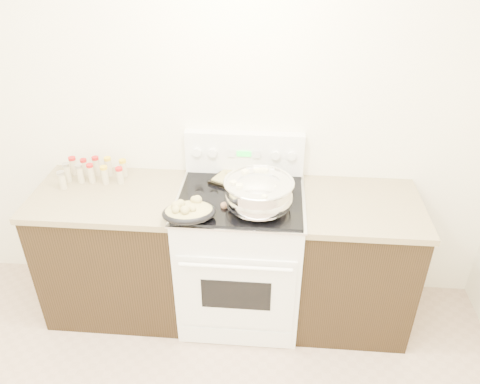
# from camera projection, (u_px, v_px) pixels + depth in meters

# --- Properties ---
(room_shell) EXTENTS (4.10, 3.60, 2.75)m
(room_shell) POSITION_uv_depth(u_px,v_px,m) (67.00, 231.00, 1.25)
(room_shell) COLOR white
(room_shell) RESTS_ON ground
(counter_left) EXTENTS (0.93, 0.67, 0.92)m
(counter_left) POSITION_uv_depth(u_px,v_px,m) (118.00, 250.00, 3.15)
(counter_left) COLOR black
(counter_left) RESTS_ON ground
(counter_right) EXTENTS (0.73, 0.67, 0.92)m
(counter_right) POSITION_uv_depth(u_px,v_px,m) (353.00, 263.00, 3.03)
(counter_right) COLOR black
(counter_right) RESTS_ON ground
(kitchen_range) EXTENTS (0.78, 0.73, 1.22)m
(kitchen_range) POSITION_uv_depth(u_px,v_px,m) (241.00, 254.00, 3.07)
(kitchen_range) COLOR white
(kitchen_range) RESTS_ON ground
(mixing_bowl) EXTENTS (0.49, 0.49, 0.24)m
(mixing_bowl) POSITION_uv_depth(u_px,v_px,m) (259.00, 195.00, 2.66)
(mixing_bowl) COLOR silver
(mixing_bowl) RESTS_ON kitchen_range
(roasting_pan) EXTENTS (0.34, 0.27, 0.12)m
(roasting_pan) POSITION_uv_depth(u_px,v_px,m) (189.00, 211.00, 2.59)
(roasting_pan) COLOR black
(roasting_pan) RESTS_ON kitchen_range
(baking_sheet) EXTENTS (0.42, 0.37, 0.06)m
(baking_sheet) POSITION_uv_depth(u_px,v_px,m) (242.00, 180.00, 2.95)
(baking_sheet) COLOR black
(baking_sheet) RESTS_ON kitchen_range
(wooden_spoon) EXTENTS (0.13, 0.22, 0.04)m
(wooden_spoon) POSITION_uv_depth(u_px,v_px,m) (228.00, 203.00, 2.74)
(wooden_spoon) COLOR #9F6D49
(wooden_spoon) RESTS_ON kitchen_range
(blue_ladle) EXTENTS (0.13, 0.27, 0.10)m
(blue_ladle) POSITION_uv_depth(u_px,v_px,m) (279.00, 197.00, 2.75)
(blue_ladle) COLOR #7FADBE
(blue_ladle) RESTS_ON kitchen_range
(spice_jars) EXTENTS (0.39, 0.24, 0.13)m
(spice_jars) POSITION_uv_depth(u_px,v_px,m) (92.00, 171.00, 3.00)
(spice_jars) COLOR #BFB28C
(spice_jars) RESTS_ON counter_left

